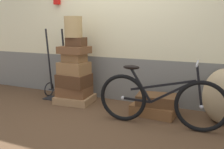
{
  "coord_description": "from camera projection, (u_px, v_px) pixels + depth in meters",
  "views": [
    {
      "loc": [
        1.54,
        -3.03,
        1.29
      ],
      "look_at": [
        0.07,
        0.24,
        0.56
      ],
      "focal_mm": 38.95,
      "sensor_mm": 36.0,
      "label": 1
    }
  ],
  "objects": [
    {
      "name": "ground",
      "position": [
        101.0,
        116.0,
        3.59
      ],
      "size": [
        9.2,
        5.2,
        0.06
      ],
      "primitive_type": "cube",
      "color": "#513823"
    },
    {
      "name": "station_building",
      "position": [
        124.0,
        16.0,
        4.05
      ],
      "size": [
        7.2,
        0.74,
        2.86
      ],
      "color": "slate",
      "rests_on": "ground"
    },
    {
      "name": "suitcase_0",
      "position": [
        75.0,
        99.0,
        4.13
      ],
      "size": [
        0.64,
        0.54,
        0.12
      ],
      "primitive_type": "cube",
      "rotation": [
        0.0,
        0.0,
        0.09
      ],
      "color": "#9E754C",
      "rests_on": "ground"
    },
    {
      "name": "suitcase_1",
      "position": [
        74.0,
        91.0,
        4.1
      ],
      "size": [
        0.55,
        0.44,
        0.16
      ],
      "primitive_type": "cube",
      "rotation": [
        0.0,
        0.0,
        0.07
      ],
      "color": "brown",
      "rests_on": "suitcase_0"
    },
    {
      "name": "suitcase_2",
      "position": [
        74.0,
        80.0,
        4.05
      ],
      "size": [
        0.51,
        0.41,
        0.21
      ],
      "primitive_type": "cube",
      "rotation": [
        0.0,
        0.0,
        -0.03
      ],
      "color": "#4C2D19",
      "rests_on": "suitcase_1"
    },
    {
      "name": "suitcase_3",
      "position": [
        74.0,
        68.0,
        4.02
      ],
      "size": [
        0.49,
        0.39,
        0.2
      ],
      "primitive_type": "cube",
      "rotation": [
        0.0,
        0.0,
        -0.08
      ],
      "color": "olive",
      "rests_on": "suitcase_2"
    },
    {
      "name": "suitcase_4",
      "position": [
        74.0,
        58.0,
        4.02
      ],
      "size": [
        0.39,
        0.29,
        0.14
      ],
      "primitive_type": "cube",
      "rotation": [
        0.0,
        0.0,
        -0.11
      ],
      "color": "olive",
      "rests_on": "suitcase_3"
    },
    {
      "name": "suitcase_5",
      "position": [
        74.0,
        50.0,
        3.98
      ],
      "size": [
        0.48,
        0.39,
        0.12
      ],
      "primitive_type": "cube",
      "rotation": [
        0.0,
        0.0,
        -0.05
      ],
      "color": "brown",
      "rests_on": "suitcase_4"
    },
    {
      "name": "suitcase_6",
      "position": [
        76.0,
        42.0,
        3.94
      ],
      "size": [
        0.3,
        0.25,
        0.15
      ],
      "primitive_type": "cube",
      "rotation": [
        0.0,
        0.0,
        0.07
      ],
      "color": "#4C2D19",
      "rests_on": "suitcase_5"
    },
    {
      "name": "suitcase_7",
      "position": [
        154.0,
        110.0,
        3.56
      ],
      "size": [
        0.65,
        0.45,
        0.15
      ],
      "primitive_type": "cube",
      "rotation": [
        0.0,
        0.0,
        -0.07
      ],
      "color": "brown",
      "rests_on": "ground"
    },
    {
      "name": "suitcase_8",
      "position": [
        157.0,
        100.0,
        3.52
      ],
      "size": [
        0.61,
        0.41,
        0.15
      ],
      "primitive_type": "cube",
      "rotation": [
        0.0,
        0.0,
        0.1
      ],
      "color": "brown",
      "rests_on": "suitcase_7"
    },
    {
      "name": "wicker_basket",
      "position": [
        73.0,
        27.0,
        3.9
      ],
      "size": [
        0.29,
        0.29,
        0.33
      ],
      "primitive_type": "cylinder",
      "color": "tan",
      "rests_on": "suitcase_6"
    },
    {
      "name": "luggage_trolley",
      "position": [
        57.0,
        82.0,
        4.35
      ],
      "size": [
        0.42,
        0.35,
        1.23
      ],
      "color": "black",
      "rests_on": "ground"
    },
    {
      "name": "burlap_sack",
      "position": [
        224.0,
        96.0,
        3.19
      ],
      "size": [
        0.54,
        0.46,
        0.74
      ],
      "primitive_type": "ellipsoid",
      "color": "tan",
      "rests_on": "ground"
    },
    {
      "name": "bicycle",
      "position": [
        159.0,
        100.0,
        3.11
      ],
      "size": [
        1.65,
        0.46,
        0.86
      ],
      "color": "black",
      "rests_on": "ground"
    }
  ]
}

